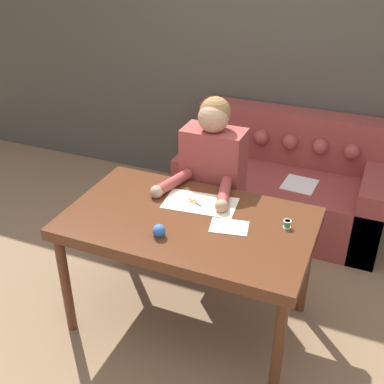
# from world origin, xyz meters

# --- Properties ---
(ground_plane) EXTENTS (16.00, 16.00, 0.00)m
(ground_plane) POSITION_xyz_m (0.00, 0.00, 0.00)
(ground_plane) COLOR #846647
(wall_back) EXTENTS (8.00, 0.06, 2.60)m
(wall_back) POSITION_xyz_m (0.00, 1.78, 1.30)
(wall_back) COLOR #474238
(wall_back) RESTS_ON ground_plane
(dining_table) EXTENTS (1.41, 0.84, 0.77)m
(dining_table) POSITION_xyz_m (-0.06, -0.03, 0.69)
(dining_table) COLOR #562D19
(dining_table) RESTS_ON ground_plane
(couch) EXTENTS (1.61, 0.82, 0.88)m
(couch) POSITION_xyz_m (0.20, 1.37, 0.32)
(couch) COLOR brown
(couch) RESTS_ON ground_plane
(person) EXTENTS (0.50, 0.60, 1.30)m
(person) POSITION_xyz_m (-0.12, 0.53, 0.65)
(person) COLOR #33281E
(person) RESTS_ON ground_plane
(pattern_paper_main) EXTENTS (0.45, 0.28, 0.00)m
(pattern_paper_main) POSITION_xyz_m (-0.05, 0.15, 0.77)
(pattern_paper_main) COLOR beige
(pattern_paper_main) RESTS_ON dining_table
(pattern_paper_offcut) EXTENTS (0.23, 0.18, 0.00)m
(pattern_paper_offcut) POSITION_xyz_m (0.19, -0.02, 0.77)
(pattern_paper_offcut) COLOR beige
(pattern_paper_offcut) RESTS_ON dining_table
(scissors) EXTENTS (0.20, 0.14, 0.01)m
(scissors) POSITION_xyz_m (-0.08, 0.14, 0.77)
(scissors) COLOR silver
(scissors) RESTS_ON dining_table
(thread_spool) EXTENTS (0.04, 0.04, 0.05)m
(thread_spool) POSITION_xyz_m (0.48, 0.10, 0.79)
(thread_spool) COLOR #338C4C
(thread_spool) RESTS_ON dining_table
(pin_cushion) EXTENTS (0.07, 0.07, 0.07)m
(pin_cushion) POSITION_xyz_m (-0.13, -0.25, 0.80)
(pin_cushion) COLOR #4C3828
(pin_cushion) RESTS_ON dining_table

